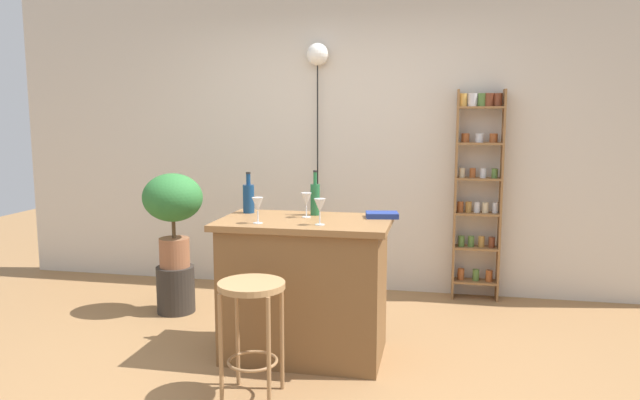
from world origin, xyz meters
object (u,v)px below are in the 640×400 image
Objects in this scene: wine_glass_right at (258,205)px; bottle_vinegar at (249,198)px; spice_shelf at (478,188)px; potted_plant at (173,206)px; wine_glass_left at (306,200)px; pendant_globe_light at (318,59)px; bottle_spirits_clear at (315,198)px; plant_stool at (176,289)px; cookbook at (382,215)px; wine_glass_center at (320,206)px; bar_stool at (252,311)px.

bottle_vinegar is at bearing 115.96° from wine_glass_right.
wine_glass_right is (-1.43, -1.70, 0.06)m from spice_shelf.
spice_shelf is at bearing 19.74° from potted_plant.
wine_glass_right is (0.19, -0.38, 0.01)m from bottle_vinegar.
pendant_globe_light reaches higher than wine_glass_left.
wine_glass_left and wine_glass_right have the same top height.
plant_stool is at bearing 160.22° from bottle_spirits_clear.
potted_plant is 4.61× the size of wine_glass_right.
plant_stool is 2.30× the size of wine_glass_left.
potted_plant is at bearing 155.12° from cookbook.
wine_glass_center reaches higher than plant_stool.
pendant_globe_light is (-0.23, 1.46, 1.05)m from wine_glass_left.
bottle_vinegar reaches higher than potted_plant.
wine_glass_center is at bearing -73.64° from bottle_spirits_clear.
spice_shelf is 4.78× the size of plant_stool.
bar_stool is 0.30× the size of pendant_globe_light.
bar_stool is 0.92m from wine_glass_left.
plant_stool is 1.23m from bottle_vinegar.
plant_stool is 1.53m from wine_glass_right.
wine_glass_right reaches higher than plant_stool.
plant_stool is 1.58m from bottle_spirits_clear.
wine_glass_center is (0.58, -0.36, 0.01)m from bottle_vinegar.
bottle_vinegar is at bearing 169.53° from cookbook.
spice_shelf reaches higher than potted_plant.
bottle_spirits_clear is at bearing -19.78° from plant_stool.
wine_glass_left is 0.51m from cookbook.
wine_glass_center is at bearing 59.75° from bar_stool.
wine_glass_left is at bearing -179.24° from cookbook.
wine_glass_left is at bearing -129.85° from spice_shelf.
wine_glass_center is 0.50m from cookbook.
pendant_globe_light reaches higher than wine_glass_right.
cookbook is (0.49, 0.09, -0.10)m from wine_glass_left.
bottle_spirits_clear reaches higher than wine_glass_center.
pendant_globe_light is (0.21, 1.35, 1.06)m from bottle_vinegar.
cookbook is at bearing -15.21° from potted_plant.
spice_shelf is (1.32, 2.16, 0.47)m from bar_stool.
wine_glass_right is at bearing -40.72° from potted_plant.
pendant_globe_light is (-0.37, 1.71, 1.05)m from wine_glass_center.
bottle_vinegar reaches higher than wine_glass_center.
bottle_spirits_clear reaches higher than bottle_vinegar.
plant_stool is at bearing -160.26° from spice_shelf.
bottle_spirits_clear is at bearing -131.11° from spice_shelf.
pendant_globe_light is at bearing 92.20° from bar_stool.
spice_shelf is at bearing 50.15° from wine_glass_left.
pendant_globe_light reaches higher than wine_glass_center.
spice_shelf is 11.00× the size of wine_glass_right.
bottle_spirits_clear is 1.45× the size of cookbook.
wine_glass_left is at bearing -13.44° from bottle_vinegar.
bar_stool is 0.37× the size of spice_shelf.
wine_glass_left is at bearing -24.53° from plant_stool.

